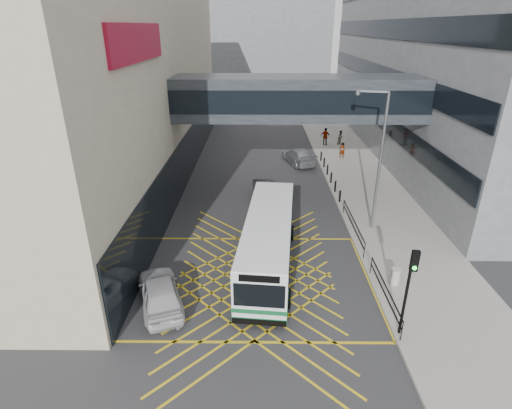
{
  "coord_description": "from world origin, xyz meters",
  "views": [
    {
      "loc": [
        0.17,
        -17.54,
        12.28
      ],
      "look_at": [
        0.0,
        4.0,
        2.6
      ],
      "focal_mm": 28.0,
      "sensor_mm": 36.0,
      "label": 1
    }
  ],
  "objects_px": {
    "pedestrian_c": "(325,137)",
    "car_dark": "(263,189)",
    "traffic_light": "(410,281)",
    "bus": "(269,239)",
    "pedestrian_a": "(342,150)",
    "car_silver": "(299,156)",
    "litter_bin": "(395,276)",
    "pedestrian_b": "(341,138)",
    "car_white": "(160,292)",
    "street_lamp": "(378,154)"
  },
  "relations": [
    {
      "from": "bus",
      "to": "car_silver",
      "type": "xyz_separation_m",
      "value": [
        3.3,
        18.06,
        -0.82
      ]
    },
    {
      "from": "car_white",
      "to": "car_silver",
      "type": "distance_m",
      "value": 23.3
    },
    {
      "from": "car_dark",
      "to": "pedestrian_a",
      "type": "bearing_deg",
      "value": -134.42
    },
    {
      "from": "car_white",
      "to": "pedestrian_a",
      "type": "relative_size",
      "value": 3.08
    },
    {
      "from": "street_lamp",
      "to": "pedestrian_a",
      "type": "distance_m",
      "value": 15.58
    },
    {
      "from": "car_white",
      "to": "litter_bin",
      "type": "height_order",
      "value": "car_white"
    },
    {
      "from": "litter_bin",
      "to": "pedestrian_a",
      "type": "bearing_deg",
      "value": 86.53
    },
    {
      "from": "pedestrian_c",
      "to": "car_dark",
      "type": "bearing_deg",
      "value": 88.35
    },
    {
      "from": "pedestrian_a",
      "to": "car_dark",
      "type": "bearing_deg",
      "value": 39.78
    },
    {
      "from": "car_white",
      "to": "street_lamp",
      "type": "bearing_deg",
      "value": -166.05
    },
    {
      "from": "bus",
      "to": "street_lamp",
      "type": "relative_size",
      "value": 1.24
    },
    {
      "from": "car_white",
      "to": "car_silver",
      "type": "bearing_deg",
      "value": -131.19
    },
    {
      "from": "car_white",
      "to": "traffic_light",
      "type": "relative_size",
      "value": 1.16
    },
    {
      "from": "bus",
      "to": "car_dark",
      "type": "bearing_deg",
      "value": 96.76
    },
    {
      "from": "car_white",
      "to": "traffic_light",
      "type": "height_order",
      "value": "traffic_light"
    },
    {
      "from": "traffic_light",
      "to": "pedestrian_a",
      "type": "height_order",
      "value": "traffic_light"
    },
    {
      "from": "bus",
      "to": "street_lamp",
      "type": "distance_m",
      "value": 8.7
    },
    {
      "from": "car_dark",
      "to": "car_silver",
      "type": "distance_m",
      "value": 9.03
    },
    {
      "from": "litter_bin",
      "to": "pedestrian_b",
      "type": "height_order",
      "value": "pedestrian_b"
    },
    {
      "from": "pedestrian_a",
      "to": "bus",
      "type": "bearing_deg",
      "value": 57.74
    },
    {
      "from": "bus",
      "to": "car_white",
      "type": "xyz_separation_m",
      "value": [
        -5.2,
        -3.63,
        -0.82
      ]
    },
    {
      "from": "street_lamp",
      "to": "pedestrian_b",
      "type": "distance_m",
      "value": 20.43
    },
    {
      "from": "bus",
      "to": "car_dark",
      "type": "distance_m",
      "value": 9.79
    },
    {
      "from": "bus",
      "to": "pedestrian_b",
      "type": "relative_size",
      "value": 6.88
    },
    {
      "from": "bus",
      "to": "pedestrian_b",
      "type": "xyz_separation_m",
      "value": [
        8.51,
        24.22,
        -0.65
      ]
    },
    {
      "from": "car_silver",
      "to": "street_lamp",
      "type": "xyz_separation_m",
      "value": [
        3.38,
        -13.76,
        4.35
      ]
    },
    {
      "from": "car_dark",
      "to": "street_lamp",
      "type": "xyz_separation_m",
      "value": [
        6.89,
        -5.44,
        4.46
      ]
    },
    {
      "from": "litter_bin",
      "to": "pedestrian_c",
      "type": "distance_m",
      "value": 26.12
    },
    {
      "from": "car_white",
      "to": "pedestrian_b",
      "type": "bearing_deg",
      "value": -136.01
    },
    {
      "from": "traffic_light",
      "to": "litter_bin",
      "type": "xyz_separation_m",
      "value": [
        0.9,
        3.73,
        -2.32
      ]
    },
    {
      "from": "traffic_light",
      "to": "bus",
      "type": "bearing_deg",
      "value": 137.05
    },
    {
      "from": "litter_bin",
      "to": "pedestrian_a",
      "type": "xyz_separation_m",
      "value": [
        1.29,
        21.28,
        0.36
      ]
    },
    {
      "from": "car_dark",
      "to": "traffic_light",
      "type": "xyz_separation_m",
      "value": [
        5.75,
        -15.48,
        2.24
      ]
    },
    {
      "from": "car_dark",
      "to": "litter_bin",
      "type": "distance_m",
      "value": 13.5
    },
    {
      "from": "car_dark",
      "to": "pedestrian_c",
      "type": "height_order",
      "value": "pedestrian_c"
    },
    {
      "from": "car_dark",
      "to": "pedestrian_a",
      "type": "relative_size",
      "value": 2.69
    },
    {
      "from": "bus",
      "to": "car_dark",
      "type": "height_order",
      "value": "bus"
    },
    {
      "from": "traffic_light",
      "to": "litter_bin",
      "type": "distance_m",
      "value": 4.48
    },
    {
      "from": "bus",
      "to": "pedestrian_a",
      "type": "bearing_deg",
      "value": 73.66
    },
    {
      "from": "car_silver",
      "to": "street_lamp",
      "type": "relative_size",
      "value": 0.57
    },
    {
      "from": "pedestrian_a",
      "to": "pedestrian_c",
      "type": "relative_size",
      "value": 0.84
    },
    {
      "from": "car_dark",
      "to": "pedestrian_b",
      "type": "bearing_deg",
      "value": -125.71
    },
    {
      "from": "car_white",
      "to": "pedestrian_c",
      "type": "height_order",
      "value": "pedestrian_c"
    },
    {
      "from": "car_dark",
      "to": "litter_bin",
      "type": "bearing_deg",
      "value": 114.89
    },
    {
      "from": "car_silver",
      "to": "pedestrian_a",
      "type": "xyz_separation_m",
      "value": [
        4.43,
        1.21,
        0.18
      ]
    },
    {
      "from": "pedestrian_c",
      "to": "car_white",
      "type": "bearing_deg",
      "value": 90.98
    },
    {
      "from": "car_dark",
      "to": "pedestrian_a",
      "type": "distance_m",
      "value": 12.41
    },
    {
      "from": "pedestrian_a",
      "to": "pedestrian_b",
      "type": "xyz_separation_m",
      "value": [
        0.79,
        4.94,
        -0.01
      ]
    },
    {
      "from": "car_silver",
      "to": "pedestrian_b",
      "type": "bearing_deg",
      "value": -147.22
    },
    {
      "from": "litter_bin",
      "to": "pedestrian_c",
      "type": "xyz_separation_m",
      "value": [
        0.36,
        26.11,
        0.51
      ]
    }
  ]
}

